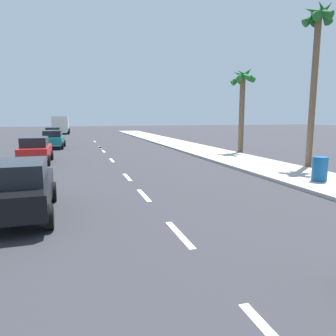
# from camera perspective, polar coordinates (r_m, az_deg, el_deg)

# --- Properties ---
(ground_plane) EXTENTS (160.00, 160.00, 0.00)m
(ground_plane) POSITION_cam_1_polar(r_m,az_deg,el_deg) (17.80, -9.09, 0.24)
(ground_plane) COLOR #2D2D33
(sidewalk_strip) EXTENTS (3.60, 80.00, 0.14)m
(sidewalk_strip) POSITION_cam_1_polar(r_m,az_deg,el_deg) (21.99, 10.26, 2.10)
(sidewalk_strip) COLOR #B2ADA3
(sidewalk_strip) RESTS_ON ground
(lane_stripe_2) EXTENTS (0.16, 1.80, 0.01)m
(lane_stripe_2) POSITION_cam_1_polar(r_m,az_deg,el_deg) (7.63, 2.06, -11.84)
(lane_stripe_2) COLOR white
(lane_stripe_2) RESTS_ON ground
(lane_stripe_3) EXTENTS (0.16, 1.80, 0.01)m
(lane_stripe_3) POSITION_cam_1_polar(r_m,az_deg,el_deg) (11.24, -4.40, -4.92)
(lane_stripe_3) COLOR white
(lane_stripe_3) RESTS_ON ground
(lane_stripe_4) EXTENTS (0.16, 1.80, 0.01)m
(lane_stripe_4) POSITION_cam_1_polar(r_m,az_deg,el_deg) (14.63, -7.36, -1.65)
(lane_stripe_4) COLOR white
(lane_stripe_4) RESTS_ON ground
(lane_stripe_5) EXTENTS (0.16, 1.80, 0.01)m
(lane_stripe_5) POSITION_cam_1_polar(r_m,az_deg,el_deg) (20.44, -10.10, 1.38)
(lane_stripe_5) COLOR white
(lane_stripe_5) RESTS_ON ground
(lane_stripe_6) EXTENTS (0.16, 1.80, 0.01)m
(lane_stripe_6) POSITION_cam_1_polar(r_m,az_deg,el_deg) (26.01, -11.57, 3.00)
(lane_stripe_6) COLOR white
(lane_stripe_6) RESTS_ON ground
(lane_stripe_7) EXTENTS (0.16, 1.80, 0.01)m
(lane_stripe_7) POSITION_cam_1_polar(r_m,az_deg,el_deg) (29.11, -12.13, 3.63)
(lane_stripe_7) COLOR white
(lane_stripe_7) RESTS_ON ground
(lane_stripe_8) EXTENTS (0.16, 1.80, 0.01)m
(lane_stripe_8) POSITION_cam_1_polar(r_m,az_deg,el_deg) (29.37, -12.18, 3.67)
(lane_stripe_8) COLOR white
(lane_stripe_8) RESTS_ON ground
(lane_stripe_9) EXTENTS (0.16, 1.80, 0.01)m
(lane_stripe_9) POSITION_cam_1_polar(r_m,az_deg,el_deg) (36.59, -13.11, 4.70)
(lane_stripe_9) COLOR white
(lane_stripe_9) RESTS_ON ground
(parked_car_black) EXTENTS (1.98, 4.13, 1.57)m
(parked_car_black) POSITION_cam_1_polar(r_m,az_deg,el_deg) (9.61, -25.58, -3.15)
(parked_car_black) COLOR black
(parked_car_black) RESTS_ON ground
(parked_car_red) EXTENTS (1.81, 3.82, 1.57)m
(parked_car_red) POSITION_cam_1_polar(r_m,az_deg,el_deg) (20.36, -22.86, 3.12)
(parked_car_red) COLOR red
(parked_car_red) RESTS_ON ground
(parked_car_teal) EXTENTS (1.99, 4.03, 1.57)m
(parked_car_teal) POSITION_cam_1_polar(r_m,az_deg,el_deg) (29.68, -20.04, 4.99)
(parked_car_teal) COLOR #14727A
(parked_car_teal) RESTS_ON ground
(parked_car_silver) EXTENTS (2.08, 4.15, 1.57)m
(parked_car_silver) POSITION_cam_1_polar(r_m,az_deg,el_deg) (38.43, -20.11, 5.83)
(parked_car_silver) COLOR #B7BABF
(parked_car_silver) RESTS_ON ground
(delivery_truck) EXTENTS (2.76, 6.28, 2.80)m
(delivery_truck) POSITION_cam_1_polar(r_m,az_deg,el_deg) (54.37, -18.84, 7.44)
(delivery_truck) COLOR beige
(delivery_truck) RESTS_ON ground
(palm_tree_mid) EXTENTS (1.62, 1.83, 8.50)m
(palm_tree_mid) POSITION_cam_1_polar(r_m,az_deg,el_deg) (18.79, 25.26, 19.72)
(palm_tree_mid) COLOR brown
(palm_tree_mid) RESTS_ON ground
(palm_tree_far) EXTENTS (1.83, 1.92, 6.44)m
(palm_tree_far) POSITION_cam_1_polar(r_m,az_deg,el_deg) (24.21, 13.30, 13.65)
(palm_tree_far) COLOR brown
(palm_tree_far) RESTS_ON ground
(trash_bin_near) EXTENTS (0.60, 0.60, 1.00)m
(trash_bin_near) POSITION_cam_1_polar(r_m,az_deg,el_deg) (14.31, 25.74, -0.16)
(trash_bin_near) COLOR #14518C
(trash_bin_near) RESTS_ON sidewalk_strip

